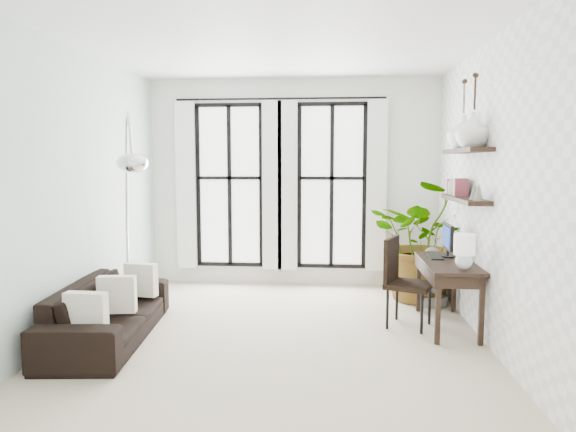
# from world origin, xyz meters

# --- Properties ---
(floor) EXTENTS (5.00, 5.00, 0.00)m
(floor) POSITION_xyz_m (0.00, 0.00, 0.00)
(floor) COLOR beige
(floor) RESTS_ON ground
(ceiling) EXTENTS (5.00, 5.00, 0.00)m
(ceiling) POSITION_xyz_m (0.00, 0.00, 3.20)
(ceiling) COLOR white
(ceiling) RESTS_ON wall_back
(wall_left) EXTENTS (0.00, 5.00, 5.00)m
(wall_left) POSITION_xyz_m (-2.25, 0.00, 1.60)
(wall_left) COLOR silver
(wall_left) RESTS_ON floor
(wall_right) EXTENTS (0.00, 5.00, 5.00)m
(wall_right) POSITION_xyz_m (2.25, 0.00, 1.60)
(wall_right) COLOR white
(wall_right) RESTS_ON floor
(wall_back) EXTENTS (4.50, 0.00, 4.50)m
(wall_back) POSITION_xyz_m (0.00, 2.50, 1.60)
(wall_back) COLOR white
(wall_back) RESTS_ON floor
(windows) EXTENTS (3.26, 0.13, 2.65)m
(windows) POSITION_xyz_m (-0.20, 2.43, 1.56)
(windows) COLOR white
(windows) RESTS_ON wall_back
(wall_shelves) EXTENTS (0.25, 1.30, 0.60)m
(wall_shelves) POSITION_xyz_m (2.11, 0.52, 1.73)
(wall_shelves) COLOR black
(wall_shelves) RESTS_ON wall_right
(sofa) EXTENTS (1.03, 2.20, 0.62)m
(sofa) POSITION_xyz_m (-1.80, -0.25, 0.31)
(sofa) COLOR black
(sofa) RESTS_ON floor
(throw_pillows) EXTENTS (0.40, 1.52, 0.40)m
(throw_pillows) POSITION_xyz_m (-1.70, -0.25, 0.50)
(throw_pillows) COLOR silver
(throw_pillows) RESTS_ON sofa
(plant) EXTENTS (1.58, 1.39, 1.68)m
(plant) POSITION_xyz_m (1.89, 1.70, 0.84)
(plant) COLOR #2D7228
(plant) RESTS_ON floor
(desk) EXTENTS (0.56, 1.32, 1.17)m
(desk) POSITION_xyz_m (1.95, 0.43, 0.73)
(desk) COLOR black
(desk) RESTS_ON floor
(desk_chair) EXTENTS (0.65, 0.65, 1.04)m
(desk_chair) POSITION_xyz_m (1.43, 0.50, 0.59)
(desk_chair) COLOR black
(desk_chair) RESTS_ON floor
(arc_lamp) EXTENTS (0.75, 1.10, 2.48)m
(arc_lamp) POSITION_xyz_m (-1.70, 0.17, 1.89)
(arc_lamp) COLOR silver
(arc_lamp) RESTS_ON floor
(buddha) EXTENTS (0.44, 0.44, 0.79)m
(buddha) POSITION_xyz_m (1.95, 1.44, 0.33)
(buddha) COLOR gray
(buddha) RESTS_ON floor
(vase_a) EXTENTS (0.37, 0.37, 0.38)m
(vase_a) POSITION_xyz_m (2.11, 0.23, 2.27)
(vase_a) COLOR white
(vase_a) RESTS_ON shelf_upper
(vase_b) EXTENTS (0.37, 0.37, 0.38)m
(vase_b) POSITION_xyz_m (2.11, 0.63, 2.27)
(vase_b) COLOR white
(vase_b) RESTS_ON shelf_upper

